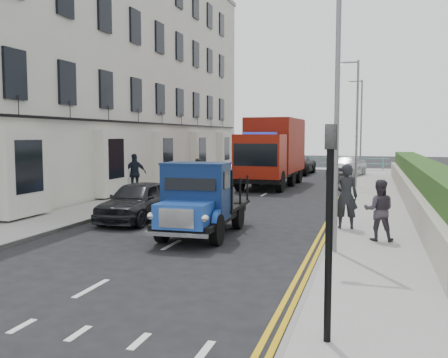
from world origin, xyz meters
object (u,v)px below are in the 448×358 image
pedestrian_east_near (346,196)px  lamp_near (332,91)px  lamp_far (359,121)px  bedford_lorry (198,204)px  lamp_mid (355,116)px  parked_car_front (138,201)px  red_lorry (273,150)px

pedestrian_east_near → lamp_near: bearing=79.7°
lamp_near → lamp_far: size_ratio=1.00×
lamp_near → bedford_lorry: lamp_near is taller
lamp_mid → parked_car_front: (-6.78, -12.73, -3.31)m
bedford_lorry → parked_car_front: bearing=141.4°
red_lorry → pedestrian_east_near: 13.97m
parked_car_front → lamp_mid: bearing=61.8°
lamp_far → parked_car_front: size_ratio=1.73×
lamp_far → red_lorry: bearing=-115.2°
lamp_near → pedestrian_east_near: size_ratio=3.55×
lamp_mid → parked_car_front: lamp_mid is taller
lamp_far → bedford_lorry: size_ratio=1.52×
lamp_near → pedestrian_east_near: 4.29m
lamp_mid → red_lorry: 4.97m
pedestrian_east_near → bedford_lorry: bearing=21.8°
parked_car_front → pedestrian_east_near: bearing=-1.0°
lamp_far → lamp_near: bearing=-90.0°
red_lorry → bedford_lorry: bearing=-85.3°
bedford_lorry → pedestrian_east_near: bearing=26.3°
lamp_near → pedestrian_east_near: (0.22, 3.16, -2.89)m
bedford_lorry → pedestrian_east_near: size_ratio=2.34×
parked_car_front → lamp_near: bearing=-25.9°
lamp_mid → red_lorry: (-4.58, 0.24, -1.90)m
red_lorry → lamp_near: bearing=-72.5°
bedford_lorry → parked_car_front: 3.75m
lamp_far → bedford_lorry: bearing=-98.6°
lamp_mid → red_lorry: lamp_mid is taller
parked_car_front → lamp_far: bearing=73.2°
lamp_mid → pedestrian_east_near: lamp_mid is taller
lamp_near → bedford_lorry: bearing=164.8°
bedford_lorry → parked_car_front: bedford_lorry is taller
lamp_far → red_lorry: 10.95m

